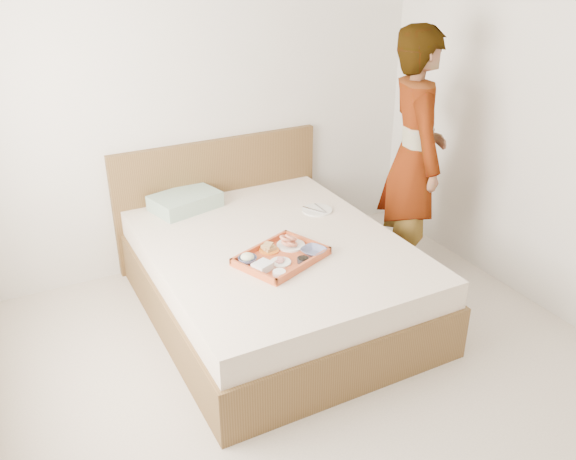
% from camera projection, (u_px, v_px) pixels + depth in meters
% --- Properties ---
extents(ground, '(3.50, 4.00, 0.01)m').
position_uv_depth(ground, '(343.00, 403.00, 3.33)').
color(ground, beige).
rests_on(ground, ground).
extents(wall_back, '(3.50, 0.01, 2.60)m').
position_uv_depth(wall_back, '(202.00, 94.00, 4.34)').
color(wall_back, silver).
rests_on(wall_back, ground).
extents(bed, '(1.65, 2.00, 0.53)m').
position_uv_depth(bed, '(275.00, 277.00, 4.04)').
color(bed, brown).
rests_on(bed, ground).
extents(headboard, '(1.65, 0.06, 0.95)m').
position_uv_depth(headboard, '(219.00, 198.00, 4.71)').
color(headboard, brown).
rests_on(headboard, ground).
extents(pillow, '(0.53, 0.42, 0.11)m').
position_uv_depth(pillow, '(185.00, 201.00, 4.38)').
color(pillow, '#94B09A').
rests_on(pillow, bed).
extents(tray, '(0.63, 0.55, 0.05)m').
position_uv_depth(tray, '(281.00, 256.00, 3.70)').
color(tray, '#C35123').
rests_on(tray, bed).
extents(prawn_plate, '(0.24, 0.24, 0.01)m').
position_uv_depth(prawn_plate, '(291.00, 245.00, 3.84)').
color(prawn_plate, white).
rests_on(prawn_plate, tray).
extents(navy_bowl_big, '(0.19, 0.19, 0.04)m').
position_uv_depth(navy_bowl_big, '(313.00, 251.00, 3.74)').
color(navy_bowl_big, '#1D244E').
rests_on(navy_bowl_big, tray).
extents(sauce_dish, '(0.10, 0.10, 0.03)m').
position_uv_depth(sauce_dish, '(303.00, 260.00, 3.64)').
color(sauce_dish, black).
rests_on(sauce_dish, tray).
extents(meat_plate, '(0.17, 0.17, 0.01)m').
position_uv_depth(meat_plate, '(280.00, 262.00, 3.64)').
color(meat_plate, white).
rests_on(meat_plate, tray).
extents(bread_plate, '(0.17, 0.17, 0.01)m').
position_uv_depth(bread_plate, '(269.00, 250.00, 3.78)').
color(bread_plate, orange).
rests_on(bread_plate, tray).
extents(salad_bowl, '(0.15, 0.15, 0.04)m').
position_uv_depth(salad_bowl, '(248.00, 260.00, 3.64)').
color(salad_bowl, '#1D244E').
rests_on(salad_bowl, tray).
extents(plastic_tub, '(0.14, 0.12, 0.05)m').
position_uv_depth(plastic_tub, '(263.00, 266.00, 3.55)').
color(plastic_tub, silver).
rests_on(plastic_tub, tray).
extents(cheese_round, '(0.10, 0.10, 0.03)m').
position_uv_depth(cheese_round, '(279.00, 273.00, 3.51)').
color(cheese_round, white).
rests_on(cheese_round, tray).
extents(dinner_plate, '(0.25, 0.25, 0.01)m').
position_uv_depth(dinner_plate, '(317.00, 210.00, 4.36)').
color(dinner_plate, white).
rests_on(dinner_plate, bed).
extents(person, '(0.65, 0.78, 1.83)m').
position_uv_depth(person, '(414.00, 158.00, 4.25)').
color(person, white).
rests_on(person, ground).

